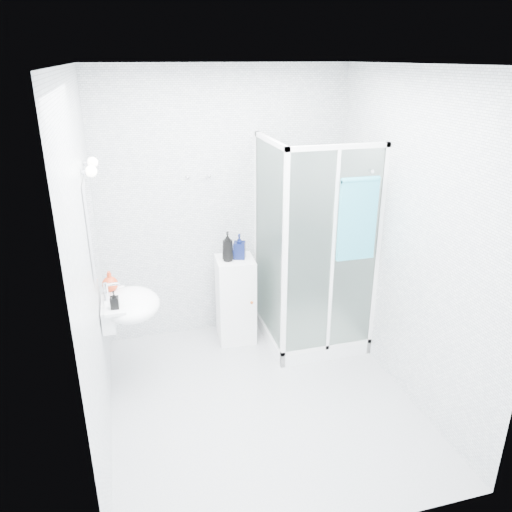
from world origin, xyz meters
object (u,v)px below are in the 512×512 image
object	(u,v)px
shower_enclosure	(306,302)
hand_towel	(358,217)
shampoo_bottle_b	(239,246)
soap_dispenser_orange	(110,281)
shampoo_bottle_a	(228,247)
soap_dispenser_black	(114,300)
storage_cabinet	(236,300)
wall_basin	(128,305)

from	to	relation	value
shower_enclosure	hand_towel	bearing A→B (deg)	-56.50
shampoo_bottle_b	shower_enclosure	bearing A→B (deg)	-24.69
soap_dispenser_orange	shampoo_bottle_a	bearing A→B (deg)	19.60
hand_towel	shampoo_bottle_a	world-z (taller)	hand_towel
shower_enclosure	soap_dispenser_black	distance (m)	1.87
shampoo_bottle_a	shampoo_bottle_b	world-z (taller)	shampoo_bottle_a
shower_enclosure	storage_cabinet	world-z (taller)	shower_enclosure
shampoo_bottle_a	shampoo_bottle_b	size ratio (longest dim) A/B	1.18
storage_cabinet	soap_dispenser_black	bearing A→B (deg)	-143.03
shampoo_bottle_b	soap_dispenser_orange	bearing A→B (deg)	-160.92
shower_enclosure	soap_dispenser_black	bearing A→B (deg)	-164.91
shampoo_bottle_b	soap_dispenser_black	bearing A→B (deg)	-147.24
shower_enclosure	soap_dispenser_black	size ratio (longest dim) A/B	14.34
wall_basin	hand_towel	size ratio (longest dim) A/B	0.78
shower_enclosure	storage_cabinet	bearing A→B (deg)	157.82
wall_basin	shampoo_bottle_b	distance (m)	1.23
shower_enclosure	shampoo_bottle_b	world-z (taller)	shower_enclosure
hand_towel	soap_dispenser_orange	distance (m)	2.11
wall_basin	hand_towel	world-z (taller)	hand_towel
soap_dispenser_black	shower_enclosure	bearing A→B (deg)	15.09
storage_cabinet	soap_dispenser_orange	xyz separation A→B (m)	(-1.14, -0.40, 0.52)
shower_enclosure	hand_towel	xyz separation A→B (m)	(0.27, -0.40, 0.95)
shampoo_bottle_a	shower_enclosure	bearing A→B (deg)	-18.77
soap_dispenser_black	wall_basin	bearing A→B (deg)	59.15
shower_enclosure	hand_towel	size ratio (longest dim) A/B	2.79
shower_enclosure	soap_dispenser_orange	size ratio (longest dim) A/B	12.01
soap_dispenser_black	shampoo_bottle_b	bearing A→B (deg)	32.76
hand_towel	soap_dispenser_orange	size ratio (longest dim) A/B	4.30
hand_towel	shampoo_bottle_a	size ratio (longest dim) A/B	2.55
shower_enclosure	storage_cabinet	size ratio (longest dim) A/B	2.33
hand_towel	storage_cabinet	bearing A→B (deg)	143.82
storage_cabinet	shampoo_bottle_b	world-z (taller)	shampoo_bottle_b
soap_dispenser_orange	hand_towel	bearing A→B (deg)	-7.33
wall_basin	hand_towel	bearing A→B (deg)	-2.53
wall_basin	soap_dispenser_black	world-z (taller)	wall_basin
wall_basin	hand_towel	distance (m)	2.01
storage_cabinet	hand_towel	size ratio (longest dim) A/B	1.20
storage_cabinet	wall_basin	bearing A→B (deg)	-146.88
shampoo_bottle_b	soap_dispenser_orange	world-z (taller)	shampoo_bottle_b
soap_dispenser_black	storage_cabinet	bearing A→B (deg)	33.44
storage_cabinet	soap_dispenser_orange	world-z (taller)	soap_dispenser_orange
hand_towel	shower_enclosure	bearing A→B (deg)	123.50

